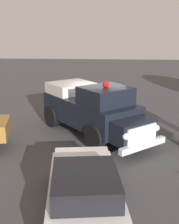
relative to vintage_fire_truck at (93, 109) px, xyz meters
The scene contains 3 objects.
ground_plane 1.36m from the vintage_fire_truck, 161.44° to the left, with size 60.00×60.00×0.00m, color #424244.
vintage_fire_truck is the anchor object (origin of this frame).
classic_hot_rod 6.20m from the vintage_fire_truck, ahead, with size 4.57×2.42×1.46m.
Camera 1 is at (13.37, 0.52, 4.80)m, focal length 47.57 mm.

